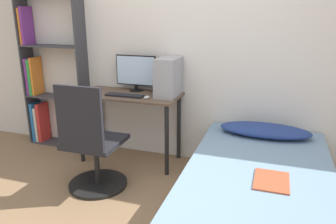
# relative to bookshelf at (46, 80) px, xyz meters

# --- Properties ---
(wall_back) EXTENTS (8.00, 0.05, 2.50)m
(wall_back) POSITION_rel_bookshelf_xyz_m (1.69, 0.14, 0.43)
(wall_back) COLOR silver
(wall_back) RESTS_ON ground_plane
(desk) EXTENTS (1.10, 0.53, 0.77)m
(desk) POSITION_rel_bookshelf_xyz_m (1.18, -0.15, -0.18)
(desk) COLOR brown
(desk) RESTS_ON ground_plane
(bookshelf) EXTENTS (0.80, 0.23, 1.85)m
(bookshelf) POSITION_rel_bookshelf_xyz_m (0.00, 0.00, 0.00)
(bookshelf) COLOR #38383D
(bookshelf) RESTS_ON ground_plane
(office_chair) EXTENTS (0.56, 0.56, 1.03)m
(office_chair) POSITION_rel_bookshelf_xyz_m (1.12, -0.85, -0.42)
(office_chair) COLOR black
(office_chair) RESTS_ON ground_plane
(bed) EXTENTS (1.13, 1.95, 0.46)m
(bed) POSITION_rel_bookshelf_xyz_m (2.61, -0.86, -0.59)
(bed) COLOR #4C3D2D
(bed) RESTS_ON ground_plane
(pillow) EXTENTS (0.86, 0.36, 0.11)m
(pillow) POSITION_rel_bookshelf_xyz_m (2.61, -0.15, -0.30)
(pillow) COLOR navy
(pillow) RESTS_ON bed
(magazine) EXTENTS (0.24, 0.32, 0.01)m
(magazine) POSITION_rel_bookshelf_xyz_m (2.70, -1.06, -0.34)
(magazine) COLOR #B24C2D
(magazine) RESTS_ON bed
(monitor) EXTENTS (0.47, 0.15, 0.39)m
(monitor) POSITION_rel_bookshelf_xyz_m (1.20, 0.02, 0.17)
(monitor) COLOR black
(monitor) RESTS_ON desk
(keyboard) EXTENTS (0.40, 0.11, 0.02)m
(keyboard) POSITION_rel_bookshelf_xyz_m (1.18, -0.25, -0.04)
(keyboard) COLOR black
(keyboard) RESTS_ON desk
(pc_tower) EXTENTS (0.21, 0.37, 0.40)m
(pc_tower) POSITION_rel_bookshelf_xyz_m (1.61, -0.09, 0.15)
(pc_tower) COLOR #99999E
(pc_tower) RESTS_ON desk
(mouse) EXTENTS (0.06, 0.09, 0.02)m
(mouse) POSITION_rel_bookshelf_xyz_m (1.43, -0.25, -0.04)
(mouse) COLOR silver
(mouse) RESTS_ON desk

